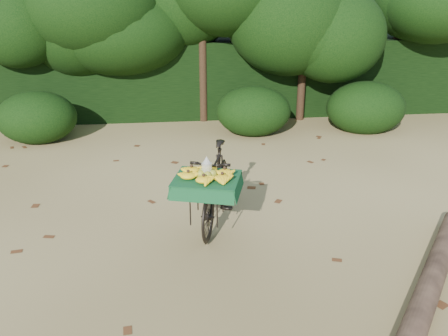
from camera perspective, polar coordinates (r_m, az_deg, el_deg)
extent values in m
plane|color=tan|center=(6.30, -3.42, -8.17)|extent=(80.00, 80.00, 0.00)
imported|color=black|center=(6.41, -0.99, -2.13)|extent=(0.98, 1.87, 1.08)
cube|color=black|center=(5.73, -2.09, -1.37)|extent=(0.51, 0.56, 0.03)
cube|color=#155025|center=(5.73, -2.09, -1.20)|extent=(0.93, 0.84, 0.01)
ellipsoid|color=olive|center=(5.69, -1.35, -0.73)|extent=(0.10, 0.08, 0.11)
ellipsoid|color=olive|center=(5.76, -1.75, -0.46)|extent=(0.10, 0.08, 0.11)
ellipsoid|color=olive|center=(5.75, -2.62, -0.50)|extent=(0.10, 0.08, 0.11)
ellipsoid|color=olive|center=(5.68, -2.78, -0.79)|extent=(0.10, 0.08, 0.11)
ellipsoid|color=olive|center=(5.65, -1.99, -0.93)|extent=(0.10, 0.08, 0.11)
cylinder|color=#EAE5C6|center=(5.70, -2.09, -0.17)|extent=(0.13, 0.13, 0.16)
cylinder|color=brown|center=(5.65, 23.62, -12.57)|extent=(2.33, 2.85, 0.25)
cube|color=black|center=(11.97, -5.26, 10.93)|extent=(26.00, 1.80, 1.80)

